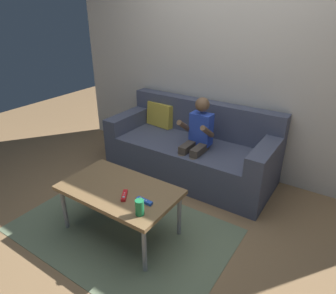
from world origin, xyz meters
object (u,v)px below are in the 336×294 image
Objects in this scene: game_remote_blue_near_edge at (144,201)px; game_remote_red_center at (124,196)px; couch at (191,150)px; soda_can at (140,208)px; person_seated_on_couch at (197,138)px; coffee_table at (119,192)px.

game_remote_blue_near_edge is 0.18m from game_remote_red_center.
couch is at bearing 95.39° from game_remote_red_center.
game_remote_red_center is (-0.18, -0.03, 0.00)m from game_remote_blue_near_edge.
game_remote_blue_near_edge is (0.30, -1.27, 0.16)m from couch.
couch is 1.46m from soda_can.
game_remote_red_center is (-0.04, -1.12, -0.10)m from person_seated_on_couch.
soda_can is at bearing -75.50° from couch.
couch reaches higher than coffee_table.
person_seated_on_couch is 1.10m from game_remote_blue_near_edge.
couch is 1.23m from coffee_table.
game_remote_blue_near_edge reaches higher than coffee_table.
game_remote_red_center is at bearing -30.05° from coffee_table.
couch is 0.36m from person_seated_on_couch.
game_remote_red_center is 1.13× the size of soda_can.
soda_can reaches higher than game_remote_blue_near_edge.
game_remote_blue_near_edge is at bearing 115.10° from soda_can.
soda_can is (0.36, -0.17, 0.10)m from coffee_table.
person_seated_on_couch is 1.24m from soda_can.
coffee_table is 0.15m from game_remote_red_center.
coffee_table is at bearing 172.39° from game_remote_blue_near_edge.
couch is at bearing 103.30° from game_remote_blue_near_edge.
person_seated_on_couch reaches higher than coffee_table.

